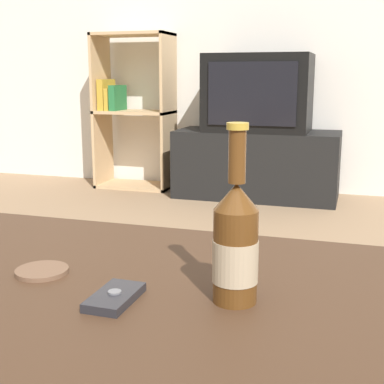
% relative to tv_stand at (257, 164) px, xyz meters
% --- Properties ---
extents(coffee_table, '(1.35, 0.84, 0.44)m').
position_rel_tv_stand_xyz_m(coffee_table, '(0.26, -2.73, 0.17)').
color(coffee_table, '#422B1C').
rests_on(coffee_table, ground_plane).
extents(tv_stand, '(1.05, 0.43, 0.44)m').
position_rel_tv_stand_xyz_m(tv_stand, '(0.00, 0.00, 0.00)').
color(tv_stand, black).
rests_on(tv_stand, ground_plane).
extents(television, '(0.65, 0.44, 0.48)m').
position_rel_tv_stand_xyz_m(television, '(0.00, -0.00, 0.46)').
color(television, black).
rests_on(television, tv_stand).
extents(bookshelf, '(0.53, 0.30, 1.07)m').
position_rel_tv_stand_xyz_m(bookshelf, '(-0.92, 0.08, 0.34)').
color(bookshelf, tan).
rests_on(bookshelf, ground_plane).
extents(beer_bottle, '(0.07, 0.07, 0.28)m').
position_rel_tv_stand_xyz_m(beer_bottle, '(0.46, -2.67, 0.32)').
color(beer_bottle, '#563314').
rests_on(beer_bottle, coffee_table).
extents(cell_phone, '(0.06, 0.11, 0.02)m').
position_rel_tv_stand_xyz_m(cell_phone, '(0.28, -2.72, 0.23)').
color(cell_phone, '#232328').
rests_on(cell_phone, coffee_table).
extents(coaster, '(0.09, 0.09, 0.01)m').
position_rel_tv_stand_xyz_m(coaster, '(0.11, -2.65, 0.23)').
color(coaster, brown).
rests_on(coaster, coffee_table).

